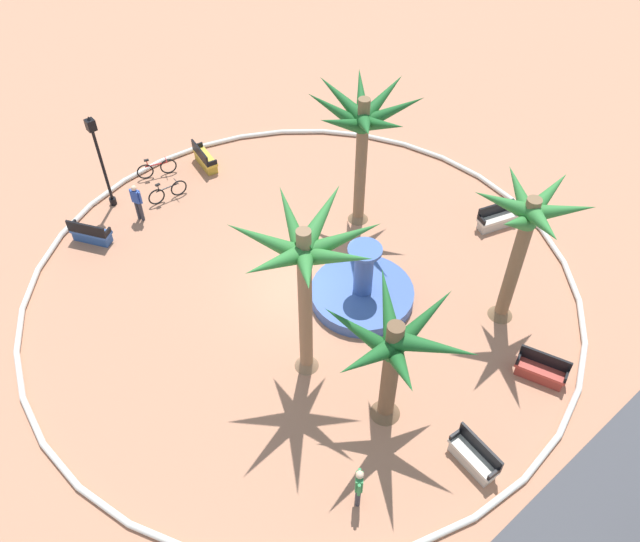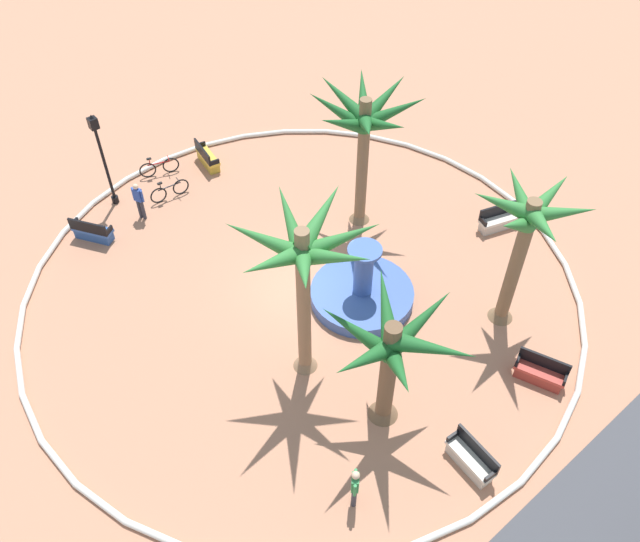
% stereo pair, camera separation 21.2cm
% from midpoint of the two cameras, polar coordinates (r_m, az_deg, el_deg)
% --- Properties ---
extents(ground_plane, '(80.00, 80.00, 0.00)m').
position_cam_midpoint_polar(ground_plane, '(23.60, -1.80, -1.40)').
color(ground_plane, tan).
extents(plaza_curb, '(19.83, 19.83, 0.20)m').
position_cam_midpoint_polar(plaza_curb, '(23.53, -1.81, -1.23)').
color(plaza_curb, silver).
rests_on(plaza_curb, ground).
extents(fountain, '(3.64, 3.64, 2.46)m').
position_cam_midpoint_polar(fountain, '(23.00, 3.44, -1.86)').
color(fountain, '#38569E').
rests_on(fountain, ground).
extents(palm_tree_near_fountain, '(4.42, 4.18, 4.44)m').
position_cam_midpoint_polar(palm_tree_near_fountain, '(17.86, 6.13, -6.93)').
color(palm_tree_near_fountain, brown).
rests_on(palm_tree_near_fountain, ground).
extents(palm_tree_by_curb, '(3.56, 3.39, 5.44)m').
position_cam_midpoint_polar(palm_tree_by_curb, '(20.76, 17.25, 3.52)').
color(palm_tree_by_curb, brown).
rests_on(palm_tree_by_curb, ground).
extents(palm_tree_mid_plaza, '(4.37, 4.21, 6.16)m').
position_cam_midpoint_polar(palm_tree_mid_plaza, '(17.72, -1.59, 0.84)').
color(palm_tree_mid_plaza, '#8E6B4C').
rests_on(palm_tree_mid_plaza, ground).
extents(palm_tree_far_side, '(4.39, 4.45, 5.70)m').
position_cam_midpoint_polar(palm_tree_far_side, '(23.64, 3.47, 12.69)').
color(palm_tree_far_side, brown).
rests_on(palm_tree_far_side, ground).
extents(bench_east, '(1.68, 0.95, 1.00)m').
position_cam_midpoint_polar(bench_east, '(26.60, 14.93, 4.36)').
color(bench_east, beige).
rests_on(bench_east, ground).
extents(bench_west, '(1.29, 1.62, 1.00)m').
position_cam_midpoint_polar(bench_west, '(26.61, -19.58, 3.05)').
color(bench_west, '#335BA8').
rests_on(bench_west, ground).
extents(bench_north, '(1.06, 1.67, 1.00)m').
position_cam_midpoint_polar(bench_north, '(21.93, 18.46, -8.27)').
color(bench_north, '#B73D33').
rests_on(bench_north, ground).
extents(bench_southeast, '(0.76, 1.66, 1.00)m').
position_cam_midpoint_polar(bench_southeast, '(29.25, -10.23, 9.57)').
color(bench_southeast, gold).
rests_on(bench_southeast, ground).
extents(bench_southwest, '(0.63, 1.64, 1.00)m').
position_cam_midpoint_polar(bench_southwest, '(19.71, 12.96, -15.59)').
color(bench_southwest, beige).
rests_on(bench_southwest, ground).
extents(lamppost, '(0.32, 0.32, 4.16)m').
position_cam_midpoint_polar(lamppost, '(26.89, -18.92, 9.55)').
color(lamppost, black).
rests_on(lamppost, ground).
extents(bicycle_red_frame, '(1.65, 0.65, 0.94)m').
position_cam_midpoint_polar(bicycle_red_frame, '(29.09, -14.28, 8.67)').
color(bicycle_red_frame, black).
rests_on(bicycle_red_frame, ground).
extents(bicycle_by_lamppost, '(1.72, 0.44, 0.94)m').
position_cam_midpoint_polar(bicycle_by_lamppost, '(27.71, -13.39, 6.73)').
color(bicycle_by_lamppost, black).
rests_on(bicycle_by_lamppost, ground).
extents(person_cyclist_photo, '(0.32, 0.49, 1.69)m').
position_cam_midpoint_polar(person_cyclist_photo, '(26.65, -15.92, 5.91)').
color(person_cyclist_photo, '#33333D').
rests_on(person_cyclist_photo, ground).
extents(person_pedestrian_stroll, '(0.40, 0.41, 1.64)m').
position_cam_midpoint_polar(person_pedestrian_stroll, '(18.25, 3.06, -18.22)').
color(person_pedestrian_stroll, '#33333D').
rests_on(person_pedestrian_stroll, ground).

